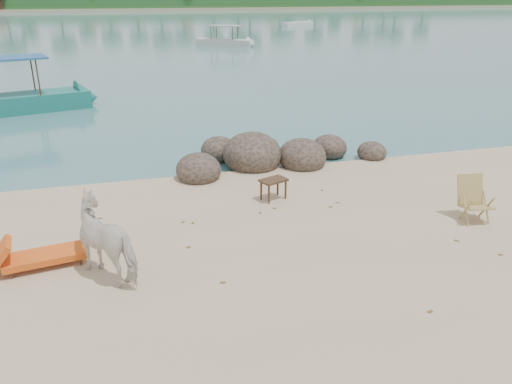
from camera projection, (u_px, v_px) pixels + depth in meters
water at (127, 19)px, 89.12m from camera, size 400.00×400.00×0.00m
far_shore at (119, 6)px, 160.69m from camera, size 420.00×90.00×1.40m
boulders at (266, 156)px, 14.66m from camera, size 6.45×2.99×1.28m
cow at (111, 239)px, 8.76m from camera, size 1.65×1.79×1.42m
side_table at (273, 190)px, 12.12m from camera, size 0.74×0.61×0.51m
lounge_chair at (45, 253)px, 9.18m from camera, size 1.90×0.92×0.55m
deck_chair at (477, 202)px, 10.87m from camera, size 0.73×0.78×0.98m
boat_mid at (224, 29)px, 46.14m from camera, size 5.72×4.71×2.97m
boat_far at (298, 23)px, 72.96m from camera, size 5.77×3.37×0.66m
dead_leaves at (315, 239)px, 10.27m from camera, size 7.62×7.08×0.00m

